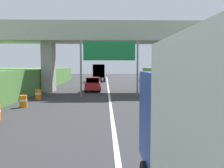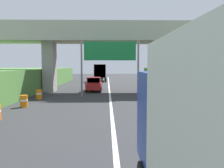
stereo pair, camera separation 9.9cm
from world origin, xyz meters
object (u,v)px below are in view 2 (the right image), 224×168
object	(u,v)px
overhead_highway_sign	(110,55)
car_red	(94,84)
truck_green	(100,72)
construction_barrel_3	(24,101)
construction_barrel_4	(39,94)

from	to	relation	value
overhead_highway_sign	car_red	distance (m)	6.33
overhead_highway_sign	truck_green	world-z (taller)	overhead_highway_sign
overhead_highway_sign	construction_barrel_3	world-z (taller)	overhead_highway_sign
truck_green	car_red	bearing A→B (deg)	-90.74
truck_green	car_red	size ratio (longest dim) A/B	1.78
construction_barrel_4	construction_barrel_3	bearing A→B (deg)	-88.65
overhead_highway_sign	truck_green	xyz separation A→B (m)	(-1.64, 24.44, -2.26)
overhead_highway_sign	construction_barrel_3	bearing A→B (deg)	-136.55
truck_green	car_red	xyz separation A→B (m)	(-0.25, -19.41, -1.08)
overhead_highway_sign	car_red	world-z (taller)	overhead_highway_sign
overhead_highway_sign	construction_barrel_4	world-z (taller)	overhead_highway_sign
construction_barrel_4	truck_green	bearing A→B (deg)	79.20
construction_barrel_4	car_red	bearing A→B (deg)	55.22
truck_green	car_red	distance (m)	19.44
car_red	construction_barrel_4	xyz separation A→B (m)	(-4.76, -6.86, -0.40)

